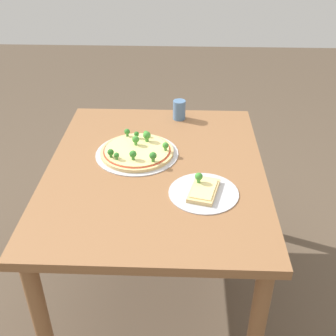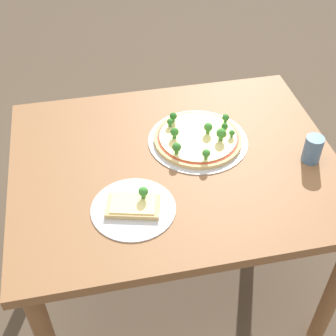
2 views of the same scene
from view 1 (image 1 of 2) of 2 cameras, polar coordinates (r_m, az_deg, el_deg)
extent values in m
plane|color=brown|center=(2.17, -1.41, -15.54)|extent=(8.00, 8.00, 0.00)
cube|color=brown|center=(1.73, -1.71, -0.40)|extent=(1.11, 0.88, 0.04)
cylinder|color=brown|center=(1.63, 11.83, -20.89)|extent=(0.06, 0.06, 0.66)
cylinder|color=brown|center=(2.34, 8.58, -1.12)|extent=(0.06, 0.06, 0.66)
cylinder|color=brown|center=(1.68, -16.66, -19.66)|extent=(0.06, 0.06, 0.66)
cylinder|color=brown|center=(2.38, -10.04, -0.72)|extent=(0.06, 0.06, 0.66)
cylinder|color=#B7B7BC|center=(1.81, -4.20, 1.96)|extent=(0.36, 0.36, 0.00)
cylinder|color=#DBB775|center=(1.81, -4.22, 2.20)|extent=(0.31, 0.31, 0.01)
cylinder|color=#B73823|center=(1.80, -4.23, 2.42)|extent=(0.29, 0.29, 0.00)
cylinder|color=#EFD684|center=(1.80, -4.23, 2.50)|extent=(0.28, 0.28, 0.00)
sphere|color=#286B23|center=(1.88, -4.29, 4.62)|extent=(0.02, 0.02, 0.02)
cylinder|color=#37742D|center=(1.88, -4.27, 4.23)|extent=(0.01, 0.01, 0.01)
sphere|color=#337A2D|center=(1.72, -4.78, 1.91)|extent=(0.03, 0.03, 0.03)
cylinder|color=#3F8136|center=(1.73, -4.75, 1.35)|extent=(0.01, 0.01, 0.01)
sphere|color=#3D8933|center=(1.82, -4.41, 3.90)|extent=(0.03, 0.03, 0.03)
cylinder|color=#488E3A|center=(1.83, -4.38, 3.35)|extent=(0.01, 0.01, 0.01)
sphere|color=#337A2D|center=(1.70, -2.06, 1.69)|extent=(0.03, 0.03, 0.03)
cylinder|color=#3F8136|center=(1.71, -2.04, 1.12)|extent=(0.01, 0.01, 0.01)
sphere|color=#286B23|center=(1.74, -7.78, 2.14)|extent=(0.03, 0.03, 0.03)
cylinder|color=#37742D|center=(1.75, -7.74, 1.65)|extent=(0.01, 0.01, 0.01)
sphere|color=#337A2D|center=(1.90, -5.56, 4.94)|extent=(0.03, 0.03, 0.03)
cylinder|color=#3F8136|center=(1.90, -5.54, 4.50)|extent=(0.01, 0.01, 0.01)
sphere|color=#3D8933|center=(1.77, -0.34, 3.09)|extent=(0.03, 0.03, 0.03)
cylinder|color=#488E3A|center=(1.78, -0.34, 2.59)|extent=(0.01, 0.01, 0.01)
sphere|color=#337A2D|center=(1.73, -7.00, 1.74)|extent=(0.02, 0.02, 0.02)
cylinder|color=#3F8136|center=(1.73, -6.97, 1.32)|extent=(0.01, 0.01, 0.01)
sphere|color=#3D8933|center=(1.84, -2.89, 4.47)|extent=(0.03, 0.03, 0.03)
cylinder|color=#488E3A|center=(1.85, -2.87, 3.86)|extent=(0.02, 0.02, 0.02)
sphere|color=#3D8933|center=(1.89, -3.03, 4.77)|extent=(0.02, 0.02, 0.02)
cylinder|color=#488E3A|center=(1.89, -3.02, 4.41)|extent=(0.01, 0.01, 0.01)
cylinder|color=#B7B7BC|center=(1.57, 4.84, -3.36)|extent=(0.26, 0.26, 0.00)
cube|color=#DBB775|center=(1.57, 4.86, -3.06)|extent=(0.18, 0.13, 0.02)
cube|color=#EFD684|center=(1.56, 4.88, -2.76)|extent=(0.15, 0.11, 0.00)
sphere|color=#3D8933|center=(1.57, 4.19, -1.16)|extent=(0.03, 0.03, 0.03)
cylinder|color=#488E3A|center=(1.59, 4.16, -1.74)|extent=(0.01, 0.01, 0.01)
cylinder|color=#4C7099|center=(2.09, 1.53, 7.88)|extent=(0.06, 0.06, 0.10)
camera|label=2|loc=(1.58, 51.03, 27.67)|focal=50.00mm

